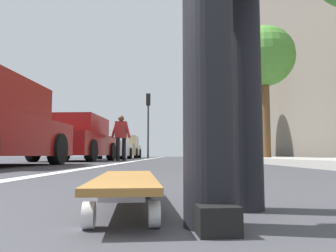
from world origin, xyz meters
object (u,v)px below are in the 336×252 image
at_px(skateboard, 126,183).
at_px(street_tree_mid, 264,58).
at_px(parked_car_mid, 76,140).
at_px(traffic_light, 148,114).
at_px(pedestrian_distant, 121,135).
at_px(street_tree_far, 228,86).
at_px(parked_car_far, 110,146).
at_px(parked_car_end, 125,148).

bearing_deg(skateboard, street_tree_mid, -18.47).
xyz_separation_m(parked_car_mid, traffic_light, (10.95, -1.61, 2.29)).
relative_size(parked_car_mid, pedestrian_distant, 2.62).
relative_size(skateboard, pedestrian_distant, 0.53).
xyz_separation_m(parked_car_mid, pedestrian_distant, (0.63, -1.41, 0.20)).
height_order(parked_car_mid, street_tree_far, street_tree_far).
relative_size(parked_car_far, pedestrian_distant, 2.60).
height_order(parked_car_end, pedestrian_distant, pedestrian_distant).
bearing_deg(parked_car_end, street_tree_far, -120.06).
bearing_deg(street_tree_far, pedestrian_distant, 144.21).
bearing_deg(skateboard, parked_car_far, 11.03).
height_order(skateboard, pedestrian_distant, pedestrian_distant).
bearing_deg(traffic_light, parked_car_far, 162.46).
distance_m(skateboard, street_tree_far, 18.33).
bearing_deg(pedestrian_distant, traffic_light, -1.09).
relative_size(street_tree_far, pedestrian_distant, 3.52).
height_order(street_tree_mid, street_tree_far, street_tree_far).
height_order(skateboard, parked_car_mid, parked_car_mid).
bearing_deg(pedestrian_distant, parked_car_far, 14.79).
distance_m(skateboard, street_tree_mid, 11.24).
bearing_deg(traffic_light, pedestrian_distant, 178.91).
bearing_deg(skateboard, pedestrian_distant, 9.10).
bearing_deg(parked_car_end, parked_car_mid, -179.89).
xyz_separation_m(parked_car_far, pedestrian_distant, (-5.29, -1.40, 0.23)).
xyz_separation_m(traffic_light, street_tree_mid, (-10.71, -4.87, 0.59)).
bearing_deg(parked_car_end, street_tree_mid, -149.83).
distance_m(parked_car_far, street_tree_mid, 9.08).
bearing_deg(traffic_light, skateboard, -175.91).
bearing_deg(street_tree_mid, skateboard, 161.53).
distance_m(traffic_light, street_tree_mid, 11.78).
bearing_deg(skateboard, parked_car_end, 8.33).
distance_m(skateboard, parked_car_mid, 10.38).
height_order(traffic_light, street_tree_mid, street_tree_mid).
bearing_deg(parked_car_mid, parked_car_end, 0.11).
bearing_deg(street_tree_far, street_tree_mid, 180.00).
bearing_deg(parked_car_far, parked_car_end, 0.39).
xyz_separation_m(parked_car_mid, parked_car_far, (5.92, -0.02, -0.02)).
bearing_deg(parked_car_far, parked_car_mid, 179.85).
height_order(parked_car_far, pedestrian_distant, pedestrian_distant).
relative_size(parked_car_mid, parked_car_far, 1.01).
relative_size(parked_car_mid, traffic_light, 0.97).
bearing_deg(street_tree_far, parked_car_mid, 139.79).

